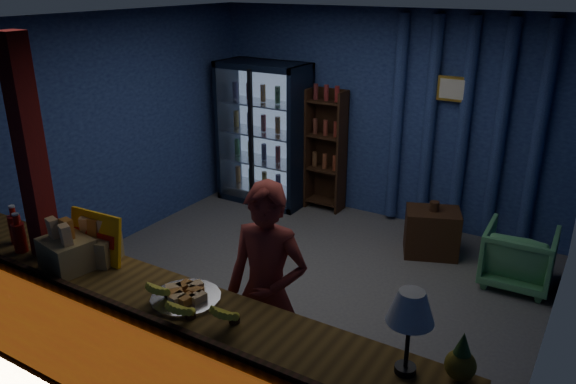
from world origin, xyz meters
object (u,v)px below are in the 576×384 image
pastry_tray (186,296)px  table_lamp (411,310)px  green_chair (519,256)px  shopkeeper (267,294)px

pastry_tray → table_lamp: size_ratio=0.93×
pastry_tray → green_chair: bearing=62.9°
table_lamp → pastry_tray: bearing=-177.7°
green_chair → pastry_tray: bearing=60.7°
shopkeeper → green_chair: 2.96m
green_chair → pastry_tray: pastry_tray is taller
shopkeeper → table_lamp: shopkeeper is taller
green_chair → pastry_tray: 3.57m
shopkeeper → pastry_tray: (-0.31, -0.50, 0.15)m
shopkeeper → pastry_tray: shopkeeper is taller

